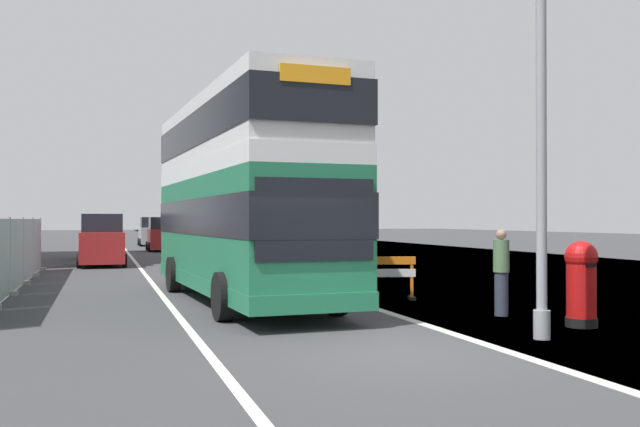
{
  "coord_description": "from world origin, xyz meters",
  "views": [
    {
      "loc": [
        -4.19,
        -10.38,
        2.06
      ],
      "look_at": [
        0.54,
        5.15,
        2.2
      ],
      "focal_mm": 40.34,
      "sensor_mm": 36.0,
      "label": 1
    }
  ],
  "objects_px": {
    "car_receding_mid": "(101,238)",
    "car_far_side": "(152,232)",
    "pedestrian_at_kerb": "(501,272)",
    "lamppost_foreground": "(541,88)",
    "red_pillar_postbox": "(581,280)",
    "car_oncoming_near": "(102,242)",
    "double_decker_bus": "(242,195)",
    "car_receding_far": "(163,235)",
    "roadworks_barrier": "(379,272)"
  },
  "relations": [
    {
      "from": "red_pillar_postbox",
      "to": "car_far_side",
      "type": "relative_size",
      "value": 0.39
    },
    {
      "from": "roadworks_barrier",
      "to": "car_receding_mid",
      "type": "bearing_deg",
      "value": 106.98
    },
    {
      "from": "double_decker_bus",
      "to": "car_far_side",
      "type": "xyz_separation_m",
      "value": [
        0.38,
        40.19,
        -1.64
      ]
    },
    {
      "from": "car_far_side",
      "to": "car_oncoming_near",
      "type": "bearing_deg",
      "value": -98.62
    },
    {
      "from": "car_receding_mid",
      "to": "car_receding_far",
      "type": "height_order",
      "value": "car_receding_mid"
    },
    {
      "from": "car_far_side",
      "to": "car_receding_far",
      "type": "bearing_deg",
      "value": -89.46
    },
    {
      "from": "red_pillar_postbox",
      "to": "pedestrian_at_kerb",
      "type": "height_order",
      "value": "pedestrian_at_kerb"
    },
    {
      "from": "car_oncoming_near",
      "to": "pedestrian_at_kerb",
      "type": "relative_size",
      "value": 2.27
    },
    {
      "from": "car_far_side",
      "to": "pedestrian_at_kerb",
      "type": "height_order",
      "value": "car_far_side"
    },
    {
      "from": "lamppost_foreground",
      "to": "car_receding_far",
      "type": "xyz_separation_m",
      "value": [
        -3.41,
        37.46,
        -3.31
      ]
    },
    {
      "from": "double_decker_bus",
      "to": "red_pillar_postbox",
      "type": "bearing_deg",
      "value": -48.68
    },
    {
      "from": "lamppost_foreground",
      "to": "roadworks_barrier",
      "type": "bearing_deg",
      "value": 93.94
    },
    {
      "from": "double_decker_bus",
      "to": "red_pillar_postbox",
      "type": "distance_m",
      "value": 8.43
    },
    {
      "from": "car_receding_mid",
      "to": "car_receding_far",
      "type": "bearing_deg",
      "value": 65.22
    },
    {
      "from": "lamppost_foreground",
      "to": "red_pillar_postbox",
      "type": "relative_size",
      "value": 5.55
    },
    {
      "from": "double_decker_bus",
      "to": "lamppost_foreground",
      "type": "distance_m",
      "value": 8.33
    },
    {
      "from": "car_oncoming_near",
      "to": "car_far_side",
      "type": "height_order",
      "value": "car_oncoming_near"
    },
    {
      "from": "double_decker_bus",
      "to": "roadworks_barrier",
      "type": "height_order",
      "value": "double_decker_bus"
    },
    {
      "from": "roadworks_barrier",
      "to": "pedestrian_at_kerb",
      "type": "distance_m",
      "value": 3.89
    },
    {
      "from": "car_receding_far",
      "to": "pedestrian_at_kerb",
      "type": "distance_m",
      "value": 34.89
    },
    {
      "from": "lamppost_foreground",
      "to": "pedestrian_at_kerb",
      "type": "relative_size",
      "value": 4.95
    },
    {
      "from": "red_pillar_postbox",
      "to": "car_far_side",
      "type": "distance_m",
      "value": 46.65
    },
    {
      "from": "car_oncoming_near",
      "to": "car_receding_far",
      "type": "xyz_separation_m",
      "value": [
        3.84,
        14.84,
        -0.04
      ]
    },
    {
      "from": "car_receding_mid",
      "to": "car_far_side",
      "type": "xyz_separation_m",
      "value": [
        3.82,
        18.39,
        -0.02
      ]
    },
    {
      "from": "red_pillar_postbox",
      "to": "car_receding_far",
      "type": "distance_m",
      "value": 36.8
    },
    {
      "from": "double_decker_bus",
      "to": "pedestrian_at_kerb",
      "type": "bearing_deg",
      "value": -42.12
    },
    {
      "from": "car_receding_far",
      "to": "pedestrian_at_kerb",
      "type": "relative_size",
      "value": 2.18
    },
    {
      "from": "double_decker_bus",
      "to": "car_receding_far",
      "type": "bearing_deg",
      "value": 89.1
    },
    {
      "from": "lamppost_foreground",
      "to": "car_oncoming_near",
      "type": "height_order",
      "value": "lamppost_foreground"
    },
    {
      "from": "car_receding_mid",
      "to": "lamppost_foreground",
      "type": "bearing_deg",
      "value": -75.83
    },
    {
      "from": "roadworks_barrier",
      "to": "car_receding_mid",
      "type": "height_order",
      "value": "car_receding_mid"
    },
    {
      "from": "double_decker_bus",
      "to": "roadworks_barrier",
      "type": "relative_size",
      "value": 5.83
    },
    {
      "from": "car_oncoming_near",
      "to": "car_receding_far",
      "type": "distance_m",
      "value": 15.33
    },
    {
      "from": "roadworks_barrier",
      "to": "car_oncoming_near",
      "type": "bearing_deg",
      "value": 112.85
    },
    {
      "from": "car_receding_mid",
      "to": "car_far_side",
      "type": "bearing_deg",
      "value": 78.27
    },
    {
      "from": "car_far_side",
      "to": "lamppost_foreground",
      "type": "bearing_deg",
      "value": -85.78
    },
    {
      "from": "double_decker_bus",
      "to": "lamppost_foreground",
      "type": "relative_size",
      "value": 1.2
    },
    {
      "from": "lamppost_foreground",
      "to": "car_receding_far",
      "type": "distance_m",
      "value": 37.76
    },
    {
      "from": "car_receding_mid",
      "to": "car_receding_far",
      "type": "relative_size",
      "value": 1.0
    },
    {
      "from": "double_decker_bus",
      "to": "pedestrian_at_kerb",
      "type": "xyz_separation_m",
      "value": [
        4.81,
        -4.35,
        -1.76
      ]
    },
    {
      "from": "lamppost_foreground",
      "to": "car_receding_far",
      "type": "bearing_deg",
      "value": 95.2
    },
    {
      "from": "car_receding_far",
      "to": "pedestrian_at_kerb",
      "type": "xyz_separation_m",
      "value": [
        4.33,
        -34.62,
        -0.1
      ]
    },
    {
      "from": "lamppost_foreground",
      "to": "car_receding_mid",
      "type": "bearing_deg",
      "value": 104.17
    },
    {
      "from": "lamppost_foreground",
      "to": "pedestrian_at_kerb",
      "type": "height_order",
      "value": "lamppost_foreground"
    },
    {
      "from": "double_decker_bus",
      "to": "car_receding_far",
      "type": "height_order",
      "value": "double_decker_bus"
    },
    {
      "from": "car_oncoming_near",
      "to": "car_receding_mid",
      "type": "xyz_separation_m",
      "value": [
        -0.07,
        6.36,
        -0.0
      ]
    },
    {
      "from": "double_decker_bus",
      "to": "pedestrian_at_kerb",
      "type": "distance_m",
      "value": 6.71
    },
    {
      "from": "pedestrian_at_kerb",
      "to": "car_far_side",
      "type": "bearing_deg",
      "value": 95.67
    },
    {
      "from": "roadworks_barrier",
      "to": "car_receding_far",
      "type": "bearing_deg",
      "value": 95.46
    },
    {
      "from": "car_receding_mid",
      "to": "car_far_side",
      "type": "height_order",
      "value": "car_receding_mid"
    }
  ]
}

